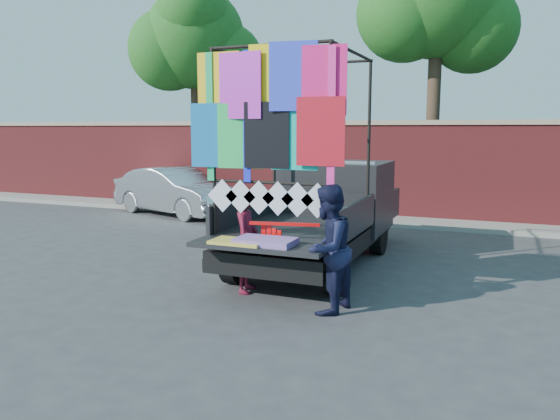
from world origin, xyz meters
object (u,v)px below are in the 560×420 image
at_px(woman, 246,241).
at_px(man, 328,249).
at_px(sedan, 175,191).
at_px(pickup_truck, 328,210).

bearing_deg(woman, man, -119.79).
xyz_separation_m(sedan, man, (6.44, -6.26, 0.19)).
xyz_separation_m(pickup_truck, man, (0.92, -2.95, -0.05)).
height_order(sedan, man, man).
relative_size(pickup_truck, woman, 3.68).
distance_m(pickup_truck, sedan, 6.44).
height_order(pickup_truck, woman, pickup_truck).
relative_size(sedan, woman, 2.63).
height_order(pickup_truck, man, pickup_truck).
height_order(pickup_truck, sedan, pickup_truck).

